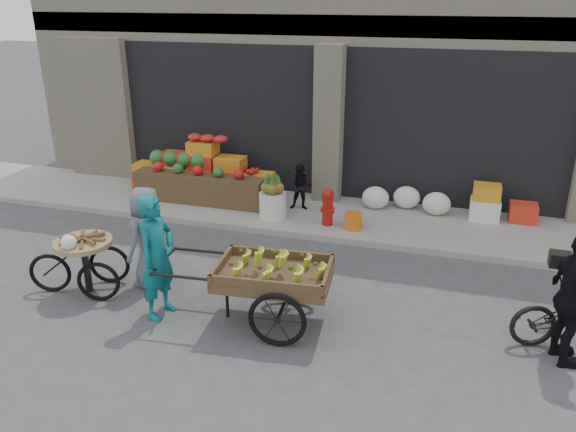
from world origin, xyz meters
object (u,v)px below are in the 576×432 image
(fire_hydrant, at_px, (328,206))
(orange_bucket, at_px, (353,221))
(pineapple_bin, at_px, (273,205))
(seated_person, at_px, (301,187))
(cyclist, at_px, (574,300))
(tricycle_cart, at_px, (85,257))
(vendor_woman, at_px, (157,257))
(banana_cart, at_px, (269,271))
(vendor_grey, at_px, (148,237))

(fire_hydrant, height_order, orange_bucket, fire_hydrant)
(pineapple_bin, bearing_deg, seated_person, 56.31)
(orange_bucket, relative_size, cyclist, 0.19)
(orange_bucket, bearing_deg, fire_hydrant, 174.29)
(orange_bucket, distance_m, tricycle_cart, 4.72)
(vendor_woman, bearing_deg, fire_hydrant, -15.43)
(fire_hydrant, distance_m, vendor_woman, 3.91)
(seated_person, height_order, tricycle_cart, seated_person)
(banana_cart, bearing_deg, vendor_grey, 161.58)
(vendor_woman, bearing_deg, vendor_grey, 45.70)
(orange_bucket, bearing_deg, cyclist, -44.09)
(seated_person, relative_size, cyclist, 0.54)
(pineapple_bin, xyz_separation_m, vendor_grey, (-1.00, -2.89, 0.41))
(vendor_grey, bearing_deg, cyclist, 95.19)
(vendor_grey, bearing_deg, orange_bucket, 145.04)
(fire_hydrant, xyz_separation_m, banana_cart, (-0.01, -3.33, 0.27))
(fire_hydrant, xyz_separation_m, vendor_grey, (-2.10, -2.84, 0.28))
(vendor_grey, distance_m, cyclist, 5.78)
(pineapple_bin, bearing_deg, vendor_grey, -109.09)
(fire_hydrant, xyz_separation_m, cyclist, (3.68, -3.13, 0.35))
(orange_bucket, xyz_separation_m, vendor_grey, (-2.60, -2.79, 0.51))
(vendor_woman, xyz_separation_m, tricycle_cart, (-1.37, 0.25, -0.31))
(orange_bucket, xyz_separation_m, banana_cart, (-0.51, -3.28, 0.51))
(orange_bucket, bearing_deg, tricycle_cart, -135.96)
(fire_hydrant, distance_m, cyclist, 4.84)
(orange_bucket, height_order, seated_person, seated_person)
(vendor_grey, xyz_separation_m, cyclist, (5.78, -0.29, 0.07))
(seated_person, bearing_deg, orange_bucket, -40.26)
(pineapple_bin, bearing_deg, vendor_woman, -96.60)
(cyclist, bearing_deg, seated_person, 33.58)
(pineapple_bin, relative_size, tricycle_cart, 0.36)
(fire_hydrant, height_order, cyclist, cyclist)
(fire_hydrant, bearing_deg, cyclist, -40.38)
(pineapple_bin, distance_m, tricycle_cart, 3.83)
(banana_cart, xyz_separation_m, vendor_grey, (-2.09, 0.49, 0.01))
(fire_hydrant, xyz_separation_m, seated_person, (-0.70, 0.65, 0.08))
(tricycle_cart, bearing_deg, fire_hydrant, 31.38)
(pineapple_bin, distance_m, vendor_woman, 3.69)
(fire_hydrant, relative_size, seated_person, 0.76)
(orange_bucket, distance_m, banana_cart, 3.36)
(pineapple_bin, bearing_deg, banana_cart, -72.11)
(orange_bucket, distance_m, vendor_grey, 3.85)
(tricycle_cart, relative_size, cyclist, 0.85)
(banana_cart, bearing_deg, cyclist, -2.08)
(pineapple_bin, bearing_deg, orange_bucket, -3.58)
(tricycle_cart, distance_m, vendor_grey, 0.95)
(vendor_woman, distance_m, tricycle_cart, 1.43)
(fire_hydrant, bearing_deg, banana_cart, -90.16)
(vendor_woman, bearing_deg, tricycle_cart, 87.18)
(fire_hydrant, distance_m, tricycle_cart, 4.41)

